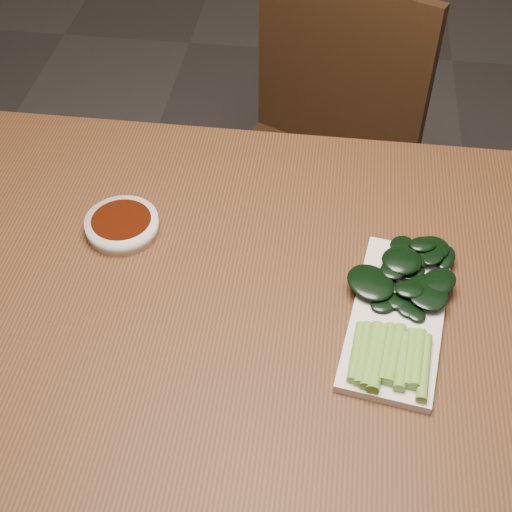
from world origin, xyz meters
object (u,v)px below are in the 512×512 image
chair_far (311,160)px  serving_plate (397,317)px  table (261,318)px  sauce_bowl (122,225)px  gai_lan (400,304)px

chair_far → serving_plate: (0.16, -0.69, 0.27)m
table → chair_far: bearing=86.3°
sauce_bowl → table: bearing=-21.6°
table → chair_far: (0.04, 0.65, -0.19)m
sauce_bowl → gai_lan: 0.47m
serving_plate → gai_lan: 0.02m
chair_far → sauce_bowl: size_ratio=7.39×
sauce_bowl → serving_plate: (0.45, -0.13, -0.01)m
chair_far → gai_lan: chair_far is taller
chair_far → serving_plate: size_ratio=2.84×
sauce_bowl → gai_lan: gai_lan is taller
table → sauce_bowl: sauce_bowl is taller
gai_lan → sauce_bowl: bearing=164.9°
table → serving_plate: size_ratio=4.47×
chair_far → gai_lan: bearing=-51.6°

